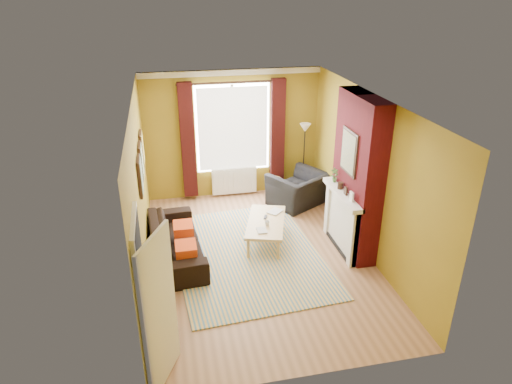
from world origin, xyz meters
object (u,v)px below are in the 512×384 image
(sofa, at_px, (176,241))
(wicker_stool, at_px, (273,187))
(floor_lamp, at_px, (305,139))
(coffee_table, at_px, (266,223))
(armchair, at_px, (298,189))

(sofa, xyz_separation_m, wicker_stool, (2.27, 2.07, -0.09))
(floor_lamp, bearing_deg, sofa, -145.04)
(coffee_table, distance_m, wicker_stool, 2.02)
(armchair, xyz_separation_m, floor_lamp, (0.27, 0.52, 0.94))
(coffee_table, bearing_deg, armchair, 70.96)
(sofa, bearing_deg, wicker_stool, -51.58)
(coffee_table, height_order, wicker_stool, same)
(coffee_table, bearing_deg, sofa, -157.61)
(coffee_table, xyz_separation_m, wicker_stool, (0.61, 1.92, -0.17))
(coffee_table, bearing_deg, wicker_stool, 89.68)
(floor_lamp, bearing_deg, wicker_stool, -180.00)
(armchair, bearing_deg, wicker_stool, -81.82)
(armchair, relative_size, coffee_table, 0.77)
(sofa, relative_size, wicker_stool, 4.80)
(armchair, distance_m, floor_lamp, 1.11)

